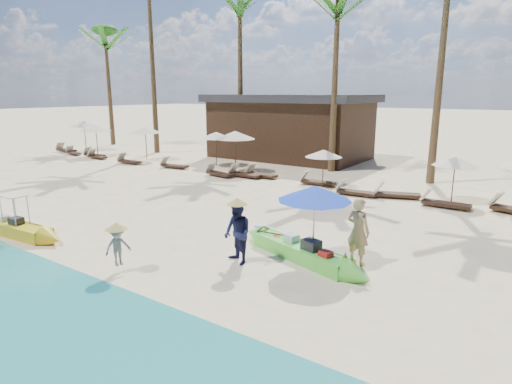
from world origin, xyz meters
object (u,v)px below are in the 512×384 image
Objects in this scene: green_canoe at (300,251)px; blue_umbrella at (315,193)px; yellow_canoe at (14,228)px; tourist at (358,231)px.

green_canoe is 1.72m from blue_umbrella.
blue_umbrella reaches higher than yellow_canoe.
blue_umbrella is at bearing 18.73° from green_canoe.
yellow_canoe reaches higher than green_canoe.
green_canoe is 0.99× the size of yellow_canoe.
green_canoe is 2.79× the size of tourist.
green_canoe is 2.41× the size of blue_umbrella.
yellow_canoe is at bearing 34.50° from tourist.
yellow_canoe is at bearing -159.33° from blue_umbrella.
tourist is (1.38, 0.58, 0.68)m from green_canoe.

